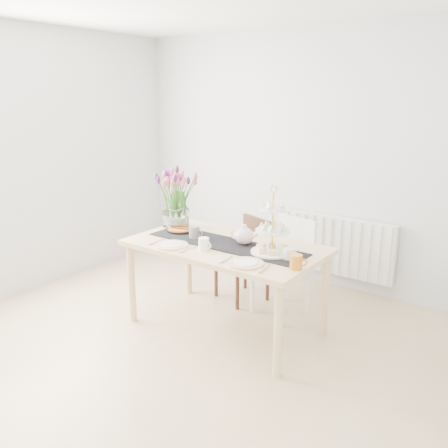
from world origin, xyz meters
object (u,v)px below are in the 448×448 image
Objects in this scene: mug_orange at (296,262)px; mug_grey at (194,232)px; cake_stand at (272,237)px; cream_jug at (289,254)px; tulip_vase at (175,190)px; tart_tin at (181,230)px; plate_right at (246,263)px; dining_table at (225,253)px; mug_white at (204,244)px; chair_white at (288,259)px; radiator at (336,245)px; plate_left at (172,245)px; teapot at (244,236)px; chair_brown at (248,253)px.

mug_grey is at bearing 148.21° from mug_orange.
cream_jug is (0.17, -0.04, -0.09)m from cake_stand.
tulip_vase is 0.38m from tart_tin.
tulip_vase is 1.23m from plate_right.
mug_grey is (-0.31, -0.02, 0.13)m from dining_table.
mug_white is at bearing 160.28° from mug_orange.
cream_jug is (0.35, -0.63, 0.29)m from chair_white.
radiator is at bearing 90.58° from plate_right.
tart_tin is at bearing -124.82° from radiator.
tart_tin is (0.15, -0.10, -0.33)m from tulip_vase.
mug_grey reaches higher than dining_table.
cake_stand is at bearing -60.79° from chair_white.
radiator is 1.89× the size of tulip_vase.
cake_stand is at bearing 124.82° from mug_orange.
cake_stand is 4.79× the size of mug_white.
tart_tin is 0.99× the size of plate_left.
dining_table is at bearing -152.59° from teapot.
dining_table is 3.31× the size of cake_stand.
cream_jug is at bearing 16.10° from plate_left.
chair_white is at bearing 41.27° from mug_grey.
chair_white reaches higher than chair_brown.
tulip_vase is 2.41× the size of tart_tin.
teapot is 0.59m from plate_left.
tart_tin is 0.26m from mug_grey.
tulip_vase is 7.21× the size of cream_jug.
tulip_vase reaches higher than cream_jug.
mug_grey reaches higher than radiator.
plate_right is (0.94, -0.37, -0.01)m from tart_tin.
dining_table is at bearing -13.52° from tulip_vase.
mug_white reaches higher than chair_brown.
mug_orange is at bearing -21.63° from chair_brown.
chair_brown reaches higher than dining_table.
chair_white is at bearing 99.03° from plate_right.
chair_white reaches higher than mug_orange.
plate_left is at bearing -157.64° from cake_stand.
chair_brown is at bearing 45.42° from tulip_vase.
plate_right is at bearing 0.00° from plate_left.
mug_orange is at bearing 6.80° from plate_left.
teapot is (0.14, 0.07, 0.15)m from dining_table.
mug_white is (0.50, -0.30, 0.04)m from tart_tin.
chair_brown is 1.64× the size of cake_stand.
chair_brown is 9.00× the size of cream_jug.
teapot is at bearing 62.62° from mug_white.
mug_white is at bearing 13.93° from plate_left.
mug_orange is (0.60, -0.24, -0.03)m from teapot.
chair_white reaches higher than plate_right.
cake_stand is 4.61× the size of mug_orange.
mug_grey is (0.38, -0.19, -0.29)m from tulip_vase.
teapot is (0.83, -0.09, -0.27)m from tulip_vase.
chair_white is 3.29× the size of tart_tin.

